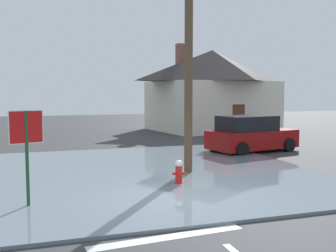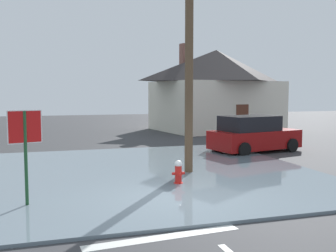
{
  "view_description": "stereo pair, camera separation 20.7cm",
  "coord_description": "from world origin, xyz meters",
  "px_view_note": "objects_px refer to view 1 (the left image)",
  "views": [
    {
      "loc": [
        -3.21,
        -9.25,
        2.79
      ],
      "look_at": [
        0.53,
        2.43,
        1.73
      ],
      "focal_mm": 41.41,
      "sensor_mm": 36.0,
      "label": 1
    },
    {
      "loc": [
        -3.01,
        -9.31,
        2.79
      ],
      "look_at": [
        0.53,
        2.43,
        1.73
      ],
      "focal_mm": 41.41,
      "sensor_mm": 36.0,
      "label": 2
    }
  ],
  "objects_px": {
    "stop_sign_near": "(26,138)",
    "house": "(212,89)",
    "fire_hydrant": "(179,173)",
    "parked_car": "(251,135)",
    "utility_pole": "(189,33)"
  },
  "relations": [
    {
      "from": "parked_car",
      "to": "house",
      "type": "bearing_deg",
      "value": 75.52
    },
    {
      "from": "fire_hydrant",
      "to": "utility_pole",
      "type": "relative_size",
      "value": 0.08
    },
    {
      "from": "stop_sign_near",
      "to": "utility_pole",
      "type": "height_order",
      "value": "utility_pole"
    },
    {
      "from": "parked_car",
      "to": "utility_pole",
      "type": "bearing_deg",
      "value": -140.12
    },
    {
      "from": "utility_pole",
      "to": "stop_sign_near",
      "type": "bearing_deg",
      "value": -153.21
    },
    {
      "from": "stop_sign_near",
      "to": "fire_hydrant",
      "type": "distance_m",
      "value": 4.56
    },
    {
      "from": "utility_pole",
      "to": "house",
      "type": "height_order",
      "value": "utility_pole"
    },
    {
      "from": "utility_pole",
      "to": "parked_car",
      "type": "relative_size",
      "value": 2.0
    },
    {
      "from": "stop_sign_near",
      "to": "house",
      "type": "xyz_separation_m",
      "value": [
        12.45,
        17.01,
        1.38
      ]
    },
    {
      "from": "fire_hydrant",
      "to": "stop_sign_near",
      "type": "bearing_deg",
      "value": -165.62
    },
    {
      "from": "utility_pole",
      "to": "house",
      "type": "bearing_deg",
      "value": 62.97
    },
    {
      "from": "house",
      "to": "parked_car",
      "type": "bearing_deg",
      "value": -104.48
    },
    {
      "from": "fire_hydrant",
      "to": "utility_pole",
      "type": "distance_m",
      "value": 4.72
    },
    {
      "from": "stop_sign_near",
      "to": "utility_pole",
      "type": "relative_size",
      "value": 0.26
    },
    {
      "from": "stop_sign_near",
      "to": "parked_car",
      "type": "height_order",
      "value": "stop_sign_near"
    }
  ]
}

